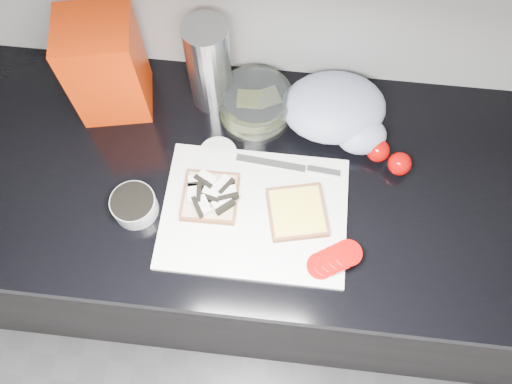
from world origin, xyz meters
TOP-DOWN VIEW (x-y plane):
  - base_cabinet at (0.00, 1.20)m, footprint 3.50×0.60m
  - countertop at (0.00, 1.20)m, footprint 3.50×0.64m
  - cutting_board at (0.03, 1.10)m, footprint 0.40×0.30m
  - bread_left at (-0.07, 1.13)m, footprint 0.13×0.13m
  - bread_right at (0.12, 1.11)m, footprint 0.15×0.15m
  - tomato_slices at (0.20, 1.01)m, footprint 0.12×0.10m
  - knife at (0.12, 1.22)m, footprint 0.24×0.04m
  - seed_tub at (-0.23, 1.08)m, footprint 0.10×0.10m
  - tub_lid at (-0.08, 1.24)m, footprint 0.11×0.11m
  - glass_bowl at (-0.00, 1.36)m, footprint 0.18×0.18m
  - bread_bag at (-0.34, 1.37)m, footprint 0.19×0.18m
  - steel_canister at (-0.11, 1.40)m, footprint 0.10×0.10m
  - grocery_bag at (0.19, 1.36)m, footprint 0.27×0.23m
  - whole_tomatoes at (0.29, 1.28)m, footprint 0.14×0.12m

SIDE VIEW (x-z plane):
  - base_cabinet at x=0.00m, z-range 0.00..0.86m
  - countertop at x=0.00m, z-range 0.86..0.90m
  - tub_lid at x=-0.08m, z-range 0.90..0.91m
  - cutting_board at x=0.03m, z-range 0.90..0.91m
  - knife at x=0.12m, z-range 0.91..0.92m
  - bread_right at x=0.12m, z-range 0.91..0.93m
  - tomato_slices at x=0.20m, z-range 0.91..0.94m
  - bread_left at x=-0.07m, z-range 0.91..0.94m
  - whole_tomatoes at x=0.29m, z-range 0.90..0.95m
  - seed_tub at x=-0.23m, z-range 0.90..0.95m
  - glass_bowl at x=0.00m, z-range 0.90..0.97m
  - grocery_bag at x=0.19m, z-range 0.90..1.00m
  - steel_canister at x=-0.11m, z-range 0.90..1.14m
  - bread_bag at x=-0.34m, z-range 0.90..1.15m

